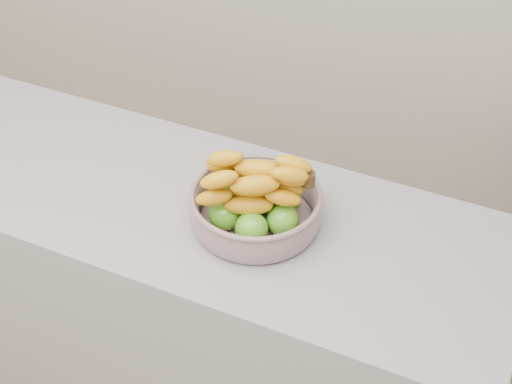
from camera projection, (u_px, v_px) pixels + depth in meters
counter at (159, 299)px, 2.21m from camera, size 2.00×0.60×0.90m
fruit_bowl at (256, 203)px, 1.77m from camera, size 0.33×0.33×0.20m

